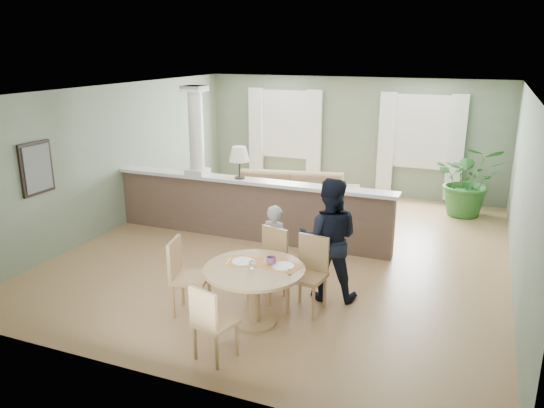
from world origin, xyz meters
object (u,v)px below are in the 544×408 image
at_px(houseplant, 469,180).
at_px(chair_near, 211,320).
at_px(man_person, 329,239).
at_px(child_person, 275,246).
at_px(chair_far_man, 309,270).
at_px(sofa, 288,196).
at_px(dining_table, 255,279).
at_px(chair_far_boy, 270,260).
at_px(chair_side, 185,273).

relative_size(houseplant, chair_near, 1.65).
bearing_deg(man_person, houseplant, -119.91).
distance_m(child_person, man_person, 0.86).
bearing_deg(chair_far_man, chair_near, -104.46).
bearing_deg(chair_far_man, sofa, 120.90).
bearing_deg(sofa, man_person, -73.28).
height_order(dining_table, chair_far_man, chair_far_man).
distance_m(houseplant, chair_far_man, 5.38).
height_order(chair_far_boy, child_person, child_person).
bearing_deg(chair_near, child_person, -72.66).
height_order(sofa, child_person, child_person).
distance_m(houseplant, chair_side, 6.62).
height_order(sofa, chair_far_man, chair_far_man).
xyz_separation_m(chair_far_boy, man_person, (0.76, 0.27, 0.32)).
bearing_deg(child_person, houseplant, -105.18).
distance_m(chair_near, chair_side, 1.22).
distance_m(chair_far_boy, child_person, 0.35).
distance_m(chair_far_boy, man_person, 0.86).
xyz_separation_m(houseplant, chair_far_boy, (-2.36, -4.94, -0.20)).
bearing_deg(chair_side, dining_table, -98.58).
bearing_deg(chair_side, chair_far_man, -76.53).
relative_size(chair_far_man, chair_near, 1.10).
bearing_deg(houseplant, sofa, -158.05).
relative_size(sofa, dining_table, 2.29).
relative_size(sofa, man_person, 1.68).
xyz_separation_m(chair_near, child_person, (-0.08, 2.06, 0.12)).
bearing_deg(chair_near, man_person, -95.17).
bearing_deg(child_person, man_person, -172.28).
relative_size(chair_far_boy, man_person, 0.57).
relative_size(chair_near, child_person, 0.73).
xyz_separation_m(chair_far_man, chair_side, (-1.46, -0.71, 0.01)).
bearing_deg(chair_side, man_person, -67.26).
relative_size(chair_near, chair_side, 0.90).
distance_m(chair_side, child_person, 1.42).
bearing_deg(chair_side, houseplant, -41.28).
distance_m(chair_near, child_person, 2.07).
bearing_deg(houseplant, chair_side, -118.87).
distance_m(houseplant, dining_table, 6.15).
bearing_deg(sofa, chair_far_man, -77.76).
height_order(houseplant, dining_table, houseplant).
relative_size(dining_table, chair_far_boy, 1.28).
distance_m(dining_table, chair_side, 0.97).
xyz_separation_m(chair_side, man_person, (1.59, 1.12, 0.30)).
xyz_separation_m(dining_table, chair_near, (-0.11, -0.94, -0.11)).
bearing_deg(man_person, chair_far_boy, 8.37).
distance_m(chair_far_man, man_person, 0.53).
distance_m(dining_table, chair_far_boy, 0.80).
bearing_deg(chair_far_man, man_person, 78.51).
bearing_deg(child_person, sofa, -60.30).
distance_m(chair_far_boy, chair_near, 1.73).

